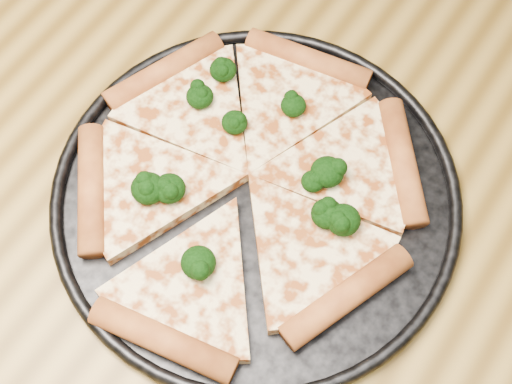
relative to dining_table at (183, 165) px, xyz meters
The scene contains 5 objects.
ground 0.66m from the dining_table, ahead, with size 4.00×4.00×0.00m, color brown.
dining_table is the anchor object (origin of this frame).
pizza_pan 0.15m from the dining_table, 14.12° to the right, with size 0.37×0.37×0.02m.
pizza 0.15m from the dining_table, 12.92° to the right, with size 0.33×0.35×0.02m.
broccoli_florets 0.16m from the dining_table, 12.06° to the right, with size 0.21×0.21×0.02m.
Camera 1 is at (0.29, -0.29, 1.37)m, focal length 53.33 mm.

